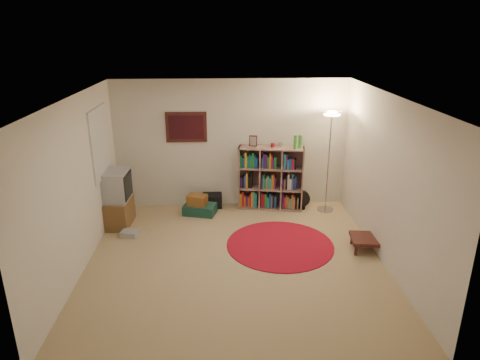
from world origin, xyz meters
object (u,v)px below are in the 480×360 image
at_px(floor_fan, 301,200).
at_px(side_table, 366,239).
at_px(suitcase, 200,209).
at_px(floor_lamp, 331,129).
at_px(tv_stand, 116,199).
at_px(bookshelf, 270,179).

relative_size(floor_fan, side_table, 0.73).
bearing_deg(suitcase, side_table, -14.76).
height_order(floor_lamp, side_table, floor_lamp).
bearing_deg(floor_fan, tv_stand, -169.73).
xyz_separation_m(bookshelf, suitcase, (-1.37, -0.26, -0.51)).
bearing_deg(side_table, bookshelf, 127.37).
distance_m(floor_fan, tv_stand, 3.51).
bearing_deg(floor_lamp, bookshelf, 169.83).
distance_m(bookshelf, floor_lamp, 1.50).
relative_size(bookshelf, suitcase, 2.23).
bearing_deg(side_table, floor_lamp, 100.16).
relative_size(floor_lamp, tv_stand, 1.91).
distance_m(bookshelf, side_table, 2.29).
relative_size(floor_fan, tv_stand, 0.38).
height_order(suitcase, side_table, side_table).
height_order(bookshelf, side_table, bookshelf).
height_order(bookshelf, suitcase, bookshelf).
relative_size(floor_fan, suitcase, 0.58).
bearing_deg(floor_lamp, side_table, -79.84).
height_order(floor_fan, side_table, floor_fan).
xyz_separation_m(tv_stand, side_table, (4.20, -1.13, -0.31)).
xyz_separation_m(tv_stand, suitcase, (1.47, 0.40, -0.40)).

